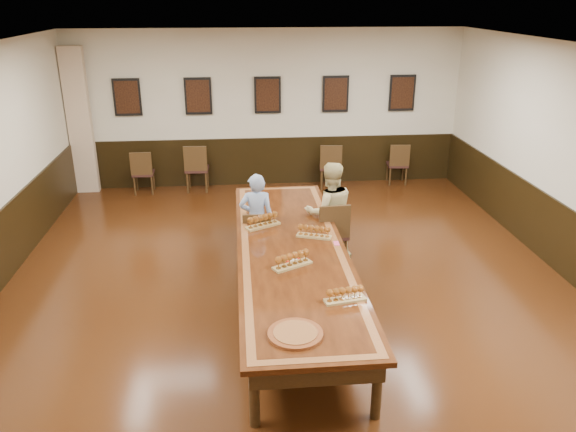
{
  "coord_description": "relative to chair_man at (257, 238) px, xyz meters",
  "views": [
    {
      "loc": [
        -0.66,
        -6.55,
        3.8
      ],
      "look_at": [
        0.0,
        0.5,
        1.0
      ],
      "focal_mm": 35.0,
      "sensor_mm": 36.0,
      "label": 1
    }
  ],
  "objects": [
    {
      "name": "person_woman",
      "position": [
        1.09,
        0.09,
        0.33
      ],
      "size": [
        0.81,
        0.66,
        1.54
      ],
      "primitive_type": "imported",
      "rotation": [
        0.0,
        0.0,
        3.23
      ],
      "color": "#CDBE80",
      "rests_on": "floor"
    },
    {
      "name": "flight_c",
      "position": [
        0.36,
        -1.62,
        0.4
      ],
      "size": [
        0.51,
        0.37,
        0.19
      ],
      "color": "olive",
      "rests_on": "conference_table"
    },
    {
      "name": "flight_b",
      "position": [
        0.74,
        -0.78,
        0.39
      ],
      "size": [
        0.49,
        0.3,
        0.18
      ],
      "color": "olive",
      "rests_on": "conference_table"
    },
    {
      "name": "chair_man",
      "position": [
        0.0,
        0.0,
        0.0
      ],
      "size": [
        0.42,
        0.46,
        0.88
      ],
      "primitive_type": null,
      "rotation": [
        0.0,
        0.0,
        3.12
      ],
      "color": "black",
      "rests_on": "floor"
    },
    {
      "name": "carved_platter",
      "position": [
        0.24,
        -3.08,
        0.33
      ],
      "size": [
        0.66,
        0.66,
        0.04
      ],
      "color": "#5D2812",
      "rests_on": "conference_table"
    },
    {
      "name": "floor",
      "position": [
        0.41,
        -1.09,
        -0.45
      ],
      "size": [
        8.0,
        10.0,
        0.02
      ],
      "primitive_type": "cube",
      "color": "black",
      "rests_on": "ground"
    },
    {
      "name": "flight_d",
      "position": [
        0.84,
        -2.49,
        0.39
      ],
      "size": [
        0.47,
        0.22,
        0.17
      ],
      "color": "olive",
      "rests_on": "conference_table"
    },
    {
      "name": "curtain",
      "position": [
        -3.34,
        3.73,
        1.01
      ],
      "size": [
        0.45,
        0.18,
        2.9
      ],
      "primitive_type": "cube",
      "color": "tan",
      "rests_on": "floor"
    },
    {
      "name": "red_plate_grp",
      "position": [
        0.39,
        -1.49,
        0.32
      ],
      "size": [
        0.2,
        0.2,
        0.03
      ],
      "color": "red",
      "rests_on": "conference_table"
    },
    {
      "name": "wainscoting",
      "position": [
        0.41,
        -1.09,
        0.06
      ],
      "size": [
        8.0,
        10.0,
        1.0
      ],
      "color": "black",
      "rests_on": "floor"
    },
    {
      "name": "spare_chair_b",
      "position": [
        -1.09,
        3.58,
        0.06
      ],
      "size": [
        0.48,
        0.52,
        0.99
      ],
      "primitive_type": null,
      "rotation": [
        0.0,
        0.0,
        3.11
      ],
      "color": "black",
      "rests_on": "floor"
    },
    {
      "name": "spare_chair_d",
      "position": [
        3.16,
        3.66,
        0.01
      ],
      "size": [
        0.45,
        0.49,
        0.89
      ],
      "primitive_type": null,
      "rotation": [
        0.0,
        0.0,
        3.06
      ],
      "color": "black",
      "rests_on": "floor"
    },
    {
      "name": "spare_chair_c",
      "position": [
        1.68,
        3.52,
        0.04
      ],
      "size": [
        0.5,
        0.54,
        0.95
      ],
      "primitive_type": null,
      "rotation": [
        0.0,
        0.0,
        3.01
      ],
      "color": "black",
      "rests_on": "floor"
    },
    {
      "name": "spare_chair_a",
      "position": [
        -2.17,
        3.53,
        0.01
      ],
      "size": [
        0.43,
        0.47,
        0.9
      ],
      "primitive_type": null,
      "rotation": [
        0.0,
        0.0,
        3.17
      ],
      "color": "black",
      "rests_on": "floor"
    },
    {
      "name": "chair_woman",
      "position": [
        1.1,
        -0.01,
        0.05
      ],
      "size": [
        0.5,
        0.54,
        0.99
      ],
      "primitive_type": null,
      "rotation": [
        0.0,
        0.0,
        3.23
      ],
      "color": "black",
      "rests_on": "floor"
    },
    {
      "name": "person_man",
      "position": [
        0.0,
        0.09,
        0.26
      ],
      "size": [
        0.52,
        0.35,
        1.4
      ],
      "primitive_type": "imported",
      "rotation": [
        0.0,
        0.0,
        3.12
      ],
      "color": "#446BAA",
      "rests_on": "floor"
    },
    {
      "name": "wall_back",
      "position": [
        0.41,
        3.92,
        1.16
      ],
      "size": [
        8.0,
        0.02,
        3.2
      ],
      "primitive_type": "cube",
      "color": "beige",
      "rests_on": "floor"
    },
    {
      "name": "posters",
      "position": [
        0.41,
        3.85,
        1.46
      ],
      "size": [
        6.14,
        0.04,
        0.74
      ],
      "color": "black",
      "rests_on": "wall_back"
    },
    {
      "name": "flight_a",
      "position": [
        0.07,
        -0.34,
        0.4
      ],
      "size": [
        0.52,
        0.38,
        0.19
      ],
      "color": "olive",
      "rests_on": "conference_table"
    },
    {
      "name": "ceiling",
      "position": [
        0.41,
        -1.09,
        2.77
      ],
      "size": [
        8.0,
        10.0,
        0.02
      ],
      "primitive_type": "cube",
      "color": "white",
      "rests_on": "floor"
    },
    {
      "name": "conference_table",
      "position": [
        0.41,
        -1.09,
        0.17
      ],
      "size": [
        1.4,
        5.0,
        0.76
      ],
      "color": "black",
      "rests_on": "floor"
    },
    {
      "name": "pink_phone",
      "position": [
        1.01,
        -1.01,
        0.32
      ],
      "size": [
        0.07,
        0.14,
        0.01
      ],
      "primitive_type": "cube",
      "rotation": [
        0.0,
        0.0,
        -0.03
      ],
      "color": "#EA4E7A",
      "rests_on": "conference_table"
    }
  ]
}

